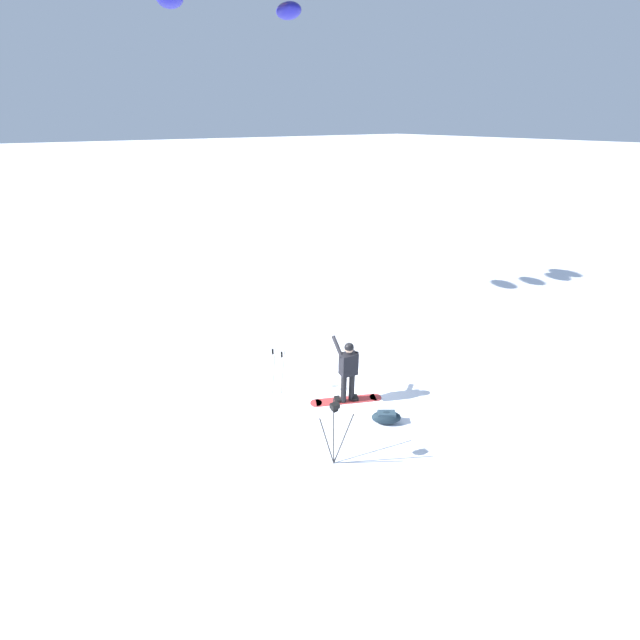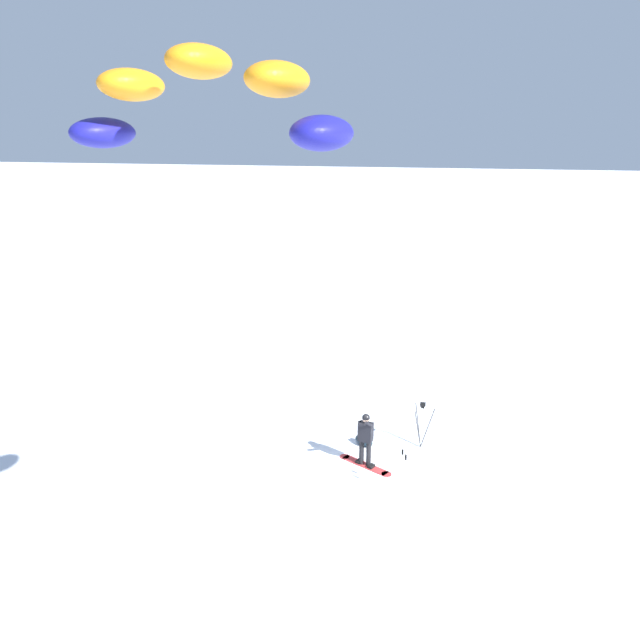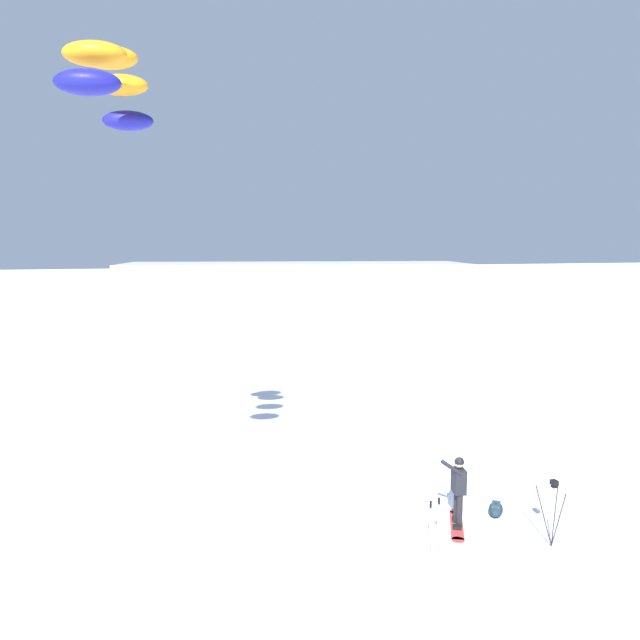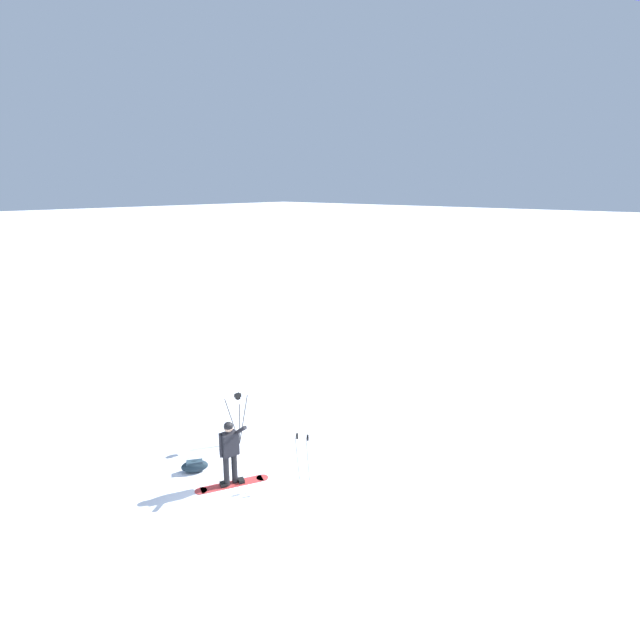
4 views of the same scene
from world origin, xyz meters
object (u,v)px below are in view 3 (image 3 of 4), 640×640
traction_kite (110,82)px  ski_poles (434,520)px  camera_tripod (553,500)px  snowboarder (458,484)px  gear_bag_large (496,509)px  snowboard (457,525)px

traction_kite → ski_poles: size_ratio=3.48×
camera_tripod → traction_kite: bearing=-16.8°
ski_poles → snowboarder: bearing=-134.5°
camera_tripod → ski_poles: size_ratio=1.18×
traction_kite → gear_bag_large: (-8.52, 0.94, -9.57)m
snowboard → ski_poles: bearing=45.7°
snowboarder → camera_tripod: (-1.46, 1.49, 0.06)m
snowboarder → snowboard: (0.02, 0.01, -0.97)m
snowboarder → traction_kite: bearing=-9.0°
snowboarder → gear_bag_large: snowboarder is taller
gear_bag_large → ski_poles: bearing=31.7°
snowboarder → camera_tripod: size_ratio=1.11×
traction_kite → gear_bag_large: traction_kite is taller
gear_bag_large → camera_tripod: size_ratio=0.50×
gear_bag_large → ski_poles: 2.85m
traction_kite → gear_bag_large: 12.84m
snowboarder → gear_bag_large: 1.44m
snowboard → snowboarder: bearing=-146.7°
traction_kite → camera_tripod: traction_kite is taller
traction_kite → camera_tripod: 12.66m
snowboarder → gear_bag_large: size_ratio=2.25×
snowboard → camera_tripod: bearing=135.1°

